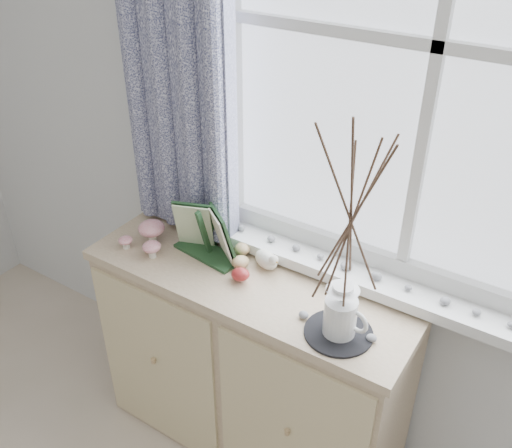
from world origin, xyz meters
name	(u,v)px	position (x,y,z in m)	size (l,w,h in m)	color
sideboard	(251,362)	(-0.15, 1.75, 0.43)	(1.20, 0.45, 0.85)	tan
botanical_book	(201,234)	(-0.35, 1.74, 0.95)	(0.30, 0.13, 0.21)	#1D3C20
toadstool_cluster	(149,234)	(-0.56, 1.69, 0.90)	(0.18, 0.16, 0.09)	silver
wooden_eggs	(241,261)	(-0.20, 1.76, 0.88)	(0.14, 0.17, 0.07)	tan
songbird_figurine	(266,259)	(-0.13, 1.82, 0.89)	(0.14, 0.06, 0.07)	white
crocheted_doily	(338,333)	(0.23, 1.65, 0.85)	(0.21, 0.21, 0.01)	black
twig_pitcher	(351,213)	(0.23, 1.65, 1.28)	(0.32, 0.32, 0.75)	silver
sideboard_pebbles	(330,304)	(0.15, 1.75, 0.86)	(0.33, 0.23, 0.02)	gray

